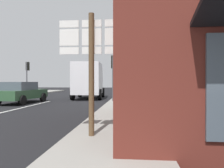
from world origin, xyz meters
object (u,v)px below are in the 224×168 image
route_sign_post (92,61)px  traffic_light_near_right (113,68)px  traffic_light_far_left (27,71)px  sedan_far (21,92)px  delivery_truck (89,80)px  traffic_light_far_right (119,72)px

route_sign_post → traffic_light_near_right: (-0.34, 10.02, 0.46)m
traffic_light_far_left → traffic_light_near_right: (9.77, -6.87, -0.18)m
sedan_far → traffic_light_far_left: (-3.51, 7.90, 1.89)m
sedan_far → delivery_truck: bearing=49.2°
route_sign_post → traffic_light_far_left: (-10.12, 16.89, 0.64)m
delivery_truck → traffic_light_near_right: size_ratio=1.54×
traffic_light_far_right → traffic_light_far_left: bearing=-177.5°
sedan_far → route_sign_post: bearing=-53.7°
delivery_truck → route_sign_post: 13.69m
sedan_far → delivery_truck: size_ratio=0.84×
route_sign_post → traffic_light_near_right: size_ratio=0.96×
delivery_truck → route_sign_post: bearing=-78.2°
delivery_truck → traffic_light_far_right: 4.71m
traffic_light_far_right → sedan_far: bearing=-127.0°
route_sign_post → traffic_light_near_right: 10.03m
traffic_light_far_left → sedan_far: bearing=-66.1°
traffic_light_near_right → traffic_light_far_right: traffic_light_far_right is taller
sedan_far → delivery_truck: 5.89m
route_sign_post → traffic_light_far_right: 17.32m
traffic_light_far_right → delivery_truck: bearing=-122.1°
sedan_far → traffic_light_far_right: size_ratio=1.27×
delivery_truck → traffic_light_far_right: traffic_light_far_right is taller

